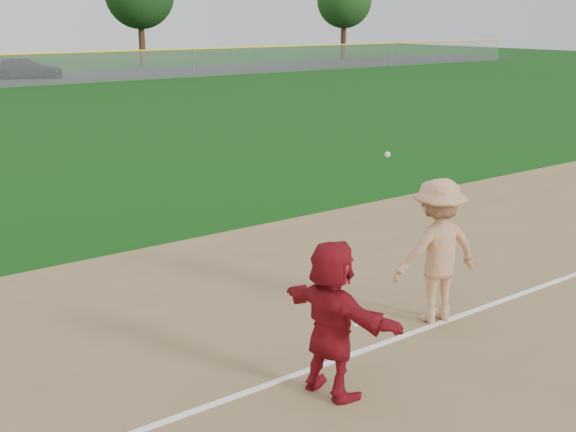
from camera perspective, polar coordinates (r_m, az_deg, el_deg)
ground at (r=10.66m, az=4.86°, el=-8.50°), size 160.00×160.00×0.00m
foul_line at (r=10.12m, az=7.89°, el=-9.80°), size 60.00×0.10×0.01m
first_base at (r=10.78m, az=5.12°, el=-7.83°), size 0.50×0.50×0.10m
base_runner at (r=8.40m, az=3.49°, el=-8.10°), size 0.77×1.81×1.90m
car_right at (r=55.89m, az=-19.99°, el=10.94°), size 5.43×3.67×1.46m
first_base_play at (r=10.58m, az=11.68°, el=-2.71°), size 1.50×1.06×2.51m
tree_4 at (r=77.26m, az=4.47°, el=16.61°), size 5.60×5.60×8.67m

